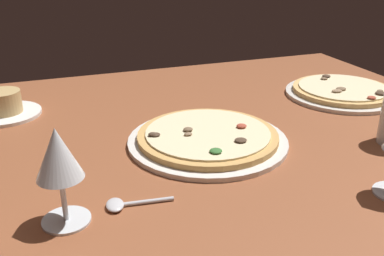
{
  "coord_description": "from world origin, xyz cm",
  "views": [
    {
      "loc": [
        -25.64,
        -79.52,
        42.32
      ],
      "look_at": [
        2.72,
        -1.98,
        7.0
      ],
      "focal_mm": 40.76,
      "sensor_mm": 36.0,
      "label": 1
    }
  ],
  "objects_px": {
    "pizza_side": "(343,91)",
    "ramekin_on_saucer": "(4,106)",
    "pizza_main": "(208,138)",
    "wine_glass_far": "(58,158)",
    "spoon": "(124,204)"
  },
  "relations": [
    {
      "from": "ramekin_on_saucer",
      "to": "pizza_main",
      "type": "bearing_deg",
      "value": -38.25
    },
    {
      "from": "pizza_main",
      "to": "pizza_side",
      "type": "xyz_separation_m",
      "value": [
        0.46,
        0.16,
        0.0
      ]
    },
    {
      "from": "wine_glass_far",
      "to": "spoon",
      "type": "height_order",
      "value": "wine_glass_far"
    },
    {
      "from": "spoon",
      "to": "pizza_side",
      "type": "bearing_deg",
      "value": 26.19
    },
    {
      "from": "wine_glass_far",
      "to": "spoon",
      "type": "distance_m",
      "value": 0.13
    },
    {
      "from": "ramekin_on_saucer",
      "to": "wine_glass_far",
      "type": "relative_size",
      "value": 1.11
    },
    {
      "from": "pizza_main",
      "to": "spoon",
      "type": "height_order",
      "value": "pizza_main"
    },
    {
      "from": "ramekin_on_saucer",
      "to": "wine_glass_far",
      "type": "xyz_separation_m",
      "value": [
        0.1,
        -0.5,
        0.08
      ]
    },
    {
      "from": "pizza_main",
      "to": "ramekin_on_saucer",
      "type": "height_order",
      "value": "ramekin_on_saucer"
    },
    {
      "from": "pizza_side",
      "to": "ramekin_on_saucer",
      "type": "bearing_deg",
      "value": 169.56
    },
    {
      "from": "pizza_main",
      "to": "pizza_side",
      "type": "height_order",
      "value": "same"
    },
    {
      "from": "pizza_side",
      "to": "wine_glass_far",
      "type": "xyz_separation_m",
      "value": [
        -0.76,
        -0.34,
        0.09
      ]
    },
    {
      "from": "pizza_side",
      "to": "ramekin_on_saucer",
      "type": "distance_m",
      "value": 0.87
    },
    {
      "from": "pizza_side",
      "to": "wine_glass_far",
      "type": "relative_size",
      "value": 1.99
    },
    {
      "from": "ramekin_on_saucer",
      "to": "wine_glass_far",
      "type": "distance_m",
      "value": 0.51
    }
  ]
}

